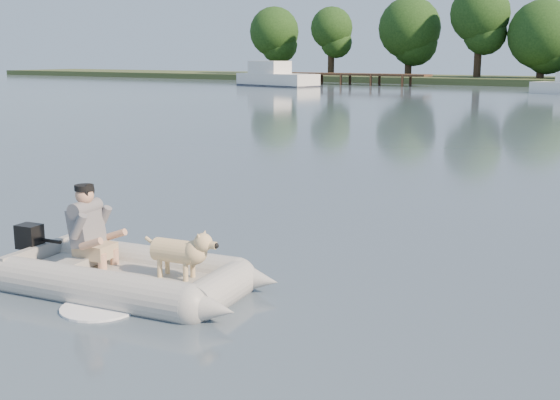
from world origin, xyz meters
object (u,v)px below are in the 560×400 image
Objects in this scene: dinghy at (130,245)px; man at (87,224)px; dog at (176,255)px; dock at (336,79)px; cabin_cruiser at (277,74)px.

dinghy is 4.36× the size of man.
man is at bearing 180.00° from dog.
man is 1.26m from dog.
dock is 58.30m from man.
dock is 18.25× the size of man.
dinghy is at bearing -4.24° from man.
cabin_cruiser reaches higher than dinghy.
man reaches higher than dog.
dinghy is at bearing -175.43° from dog.
man reaches higher than dock.
dock is 58.53m from dinghy.
dog is (0.58, 0.13, -0.06)m from dinghy.
man is at bearing -64.41° from dock.
dock is 58.67m from dog.
cabin_cruiser is (-27.86, 46.68, 0.37)m from man.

